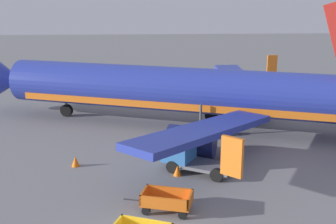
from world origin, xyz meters
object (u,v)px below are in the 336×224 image
Objects in this scene: service_truck_beside_carts at (186,153)px; traffic_cone_mid_apron at (177,170)px; baggage_cart_second_in_row at (167,201)px; airplane at (189,91)px; traffic_cone_near_plane at (75,161)px.

traffic_cone_mid_apron is (-0.60, -0.92, -0.78)m from service_truck_beside_carts.
baggage_cart_second_in_row reaches higher than traffic_cone_mid_apron.
service_truck_beside_carts is at bearing 73.98° from baggage_cart_second_in_row.
airplane reaches higher than service_truck_beside_carts.
traffic_cone_near_plane is at bearing -135.57° from airplane.
service_truck_beside_carts reaches higher than traffic_cone_near_plane.
airplane is 7.67× the size of service_truck_beside_carts.
airplane is 11.92m from traffic_cone_near_plane.
baggage_cart_second_in_row is 5.58× the size of traffic_cone_mid_apron.
traffic_cone_near_plane is 1.04× the size of traffic_cone_mid_apron.
traffic_cone_near_plane is at bearing 163.48° from traffic_cone_mid_apron.
airplane is at bearing 79.05° from baggage_cart_second_in_row.
airplane is at bearing 79.52° from traffic_cone_mid_apron.
traffic_cone_mid_apron is at bearing 78.02° from baggage_cart_second_in_row.
service_truck_beside_carts is 1.34m from traffic_cone_mid_apron.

